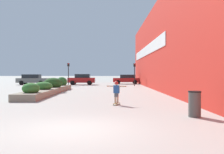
{
  "coord_description": "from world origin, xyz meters",
  "views": [
    {
      "loc": [
        1.19,
        -7.84,
        1.77
      ],
      "look_at": [
        1.12,
        12.87,
        1.45
      ],
      "focal_mm": 40.0,
      "sensor_mm": 36.0,
      "label": 1
    }
  ],
  "objects_px": {
    "car_leftmost": "(128,79)",
    "trash_bin": "(196,104)",
    "skateboarder": "(117,90)",
    "car_center_left": "(83,79)",
    "traffic_light_left": "(69,70)",
    "traffic_light_right": "(135,70)",
    "skateboard": "(117,104)",
    "car_center_right": "(34,79)"
  },
  "relations": [
    {
      "from": "car_leftmost",
      "to": "trash_bin",
      "type": "bearing_deg",
      "value": -178.31
    },
    {
      "from": "skateboarder",
      "to": "trash_bin",
      "type": "height_order",
      "value": "skateboarder"
    },
    {
      "from": "car_center_left",
      "to": "car_leftmost",
      "type": "bearing_deg",
      "value": -67.39
    },
    {
      "from": "traffic_light_left",
      "to": "traffic_light_right",
      "type": "relative_size",
      "value": 1.02
    },
    {
      "from": "car_center_left",
      "to": "traffic_light_right",
      "type": "distance_m",
      "value": 8.64
    },
    {
      "from": "skateboard",
      "to": "trash_bin",
      "type": "height_order",
      "value": "trash_bin"
    },
    {
      "from": "car_center_right",
      "to": "traffic_light_right",
      "type": "height_order",
      "value": "traffic_light_right"
    },
    {
      "from": "trash_bin",
      "to": "skateboarder",
      "type": "bearing_deg",
      "value": 128.76
    },
    {
      "from": "skateboard",
      "to": "traffic_light_left",
      "type": "height_order",
      "value": "traffic_light_left"
    },
    {
      "from": "traffic_light_right",
      "to": "skateboarder",
      "type": "bearing_deg",
      "value": -97.92
    },
    {
      "from": "trash_bin",
      "to": "car_center_right",
      "type": "bearing_deg",
      "value": 118.93
    },
    {
      "from": "trash_bin",
      "to": "car_center_left",
      "type": "height_order",
      "value": "car_center_left"
    },
    {
      "from": "car_center_right",
      "to": "trash_bin",
      "type": "bearing_deg",
      "value": 28.93
    },
    {
      "from": "trash_bin",
      "to": "traffic_light_right",
      "type": "bearing_deg",
      "value": 90.52
    },
    {
      "from": "trash_bin",
      "to": "car_center_right",
      "type": "xyz_separation_m",
      "value": [
        -15.51,
        28.05,
        0.3
      ]
    },
    {
      "from": "trash_bin",
      "to": "traffic_light_right",
      "type": "distance_m",
      "value": 24.51
    },
    {
      "from": "skateboarder",
      "to": "traffic_light_left",
      "type": "bearing_deg",
      "value": 125.45
    },
    {
      "from": "skateboarder",
      "to": "traffic_light_right",
      "type": "relative_size",
      "value": 0.39
    },
    {
      "from": "car_center_right",
      "to": "traffic_light_left",
      "type": "xyz_separation_m",
      "value": [
        6.01,
        -2.93,
        1.36
      ]
    },
    {
      "from": "skateboarder",
      "to": "car_center_right",
      "type": "height_order",
      "value": "car_center_right"
    },
    {
      "from": "traffic_light_left",
      "to": "car_center_left",
      "type": "bearing_deg",
      "value": 62.37
    },
    {
      "from": "car_leftmost",
      "to": "car_center_right",
      "type": "height_order",
      "value": "car_center_right"
    },
    {
      "from": "skateboard",
      "to": "traffic_light_right",
      "type": "bearing_deg",
      "value": 100.76
    },
    {
      "from": "skateboarder",
      "to": "traffic_light_left",
      "type": "distance_m",
      "value": 22.26
    },
    {
      "from": "car_center_left",
      "to": "traffic_light_right",
      "type": "xyz_separation_m",
      "value": [
        7.73,
        -3.61,
        1.31
      ]
    },
    {
      "from": "car_leftmost",
      "to": "skateboarder",
      "type": "bearing_deg",
      "value": 175.41
    },
    {
      "from": "skateboarder",
      "to": "traffic_light_left",
      "type": "height_order",
      "value": "traffic_light_left"
    },
    {
      "from": "skateboard",
      "to": "skateboarder",
      "type": "distance_m",
      "value": 0.77
    },
    {
      "from": "car_leftmost",
      "to": "traffic_light_left",
      "type": "bearing_deg",
      "value": 124.42
    },
    {
      "from": "trash_bin",
      "to": "car_leftmost",
      "type": "bearing_deg",
      "value": 91.69
    },
    {
      "from": "trash_bin",
      "to": "car_leftmost",
      "type": "distance_m",
      "value": 31.02
    },
    {
      "from": "skateboard",
      "to": "trash_bin",
      "type": "bearing_deg",
      "value": -32.56
    },
    {
      "from": "car_center_right",
      "to": "traffic_light_right",
      "type": "distance_m",
      "value": 15.76
    },
    {
      "from": "car_center_right",
      "to": "car_leftmost",
      "type": "bearing_deg",
      "value": 101.42
    },
    {
      "from": "car_leftmost",
      "to": "car_center_left",
      "type": "bearing_deg",
      "value": 112.61
    },
    {
      "from": "car_center_left",
      "to": "car_center_right",
      "type": "bearing_deg",
      "value": 90.11
    },
    {
      "from": "car_leftmost",
      "to": "traffic_light_left",
      "type": "height_order",
      "value": "traffic_light_left"
    },
    {
      "from": "trash_bin",
      "to": "traffic_light_right",
      "type": "height_order",
      "value": "traffic_light_right"
    },
    {
      "from": "trash_bin",
      "to": "traffic_light_left",
      "type": "distance_m",
      "value": 26.91
    },
    {
      "from": "trash_bin",
      "to": "car_leftmost",
      "type": "relative_size",
      "value": 0.24
    },
    {
      "from": "skateboarder",
      "to": "traffic_light_right",
      "type": "xyz_separation_m",
      "value": [
        2.87,
        20.6,
        1.32
      ]
    },
    {
      "from": "skateboarder",
      "to": "car_leftmost",
      "type": "relative_size",
      "value": 0.28
    }
  ]
}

